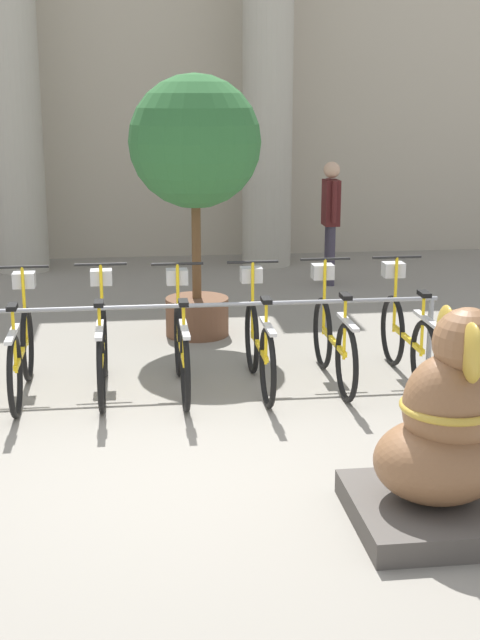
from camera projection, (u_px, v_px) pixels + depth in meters
The scene contains 14 objects.
ground_plane at pixel (174, 473), 6.32m from camera, with size 60.00×60.00×0.00m, color gray.
building_facade at pixel (141, 65), 13.82m from camera, with size 20.00×0.20×6.00m.
column_left at pixel (14, 91), 12.74m from camera, with size 0.94×0.94×5.16m.
column_right at pixel (268, 90), 13.18m from camera, with size 0.94×0.94×5.16m.
bike_rack at pixel (101, 319), 7.97m from camera, with size 6.22×0.05×0.77m.
bicycle_3 at pixel (21, 351), 7.82m from camera, with size 0.48×1.67×1.10m.
bicycle_4 at pixel (102, 346), 7.94m from camera, with size 0.48×1.67×1.10m.
bicycle_5 at pixel (181, 346), 7.96m from camera, with size 0.48×1.67×1.10m.
bicycle_6 at pixel (259, 343), 8.05m from camera, with size 0.48×1.67×1.10m.
bicycle_7 at pixel (333, 339), 8.19m from camera, with size 0.48×1.67×1.10m.
bicycle_8 at pixel (407, 336), 8.28m from camera, with size 0.48×1.67×1.10m.
elephant_statue at pixel (445, 441), 5.47m from camera, with size 1.04×1.04×1.62m.
person_pedestrian at pixel (331, 212), 12.19m from camera, with size 0.22×0.47×1.70m.
potted_tree at pixel (195, 154), 9.39m from camera, with size 1.40×1.40×2.81m.
Camera 1 is at (-0.27, -5.86, 2.65)m, focal length 50.00 mm.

